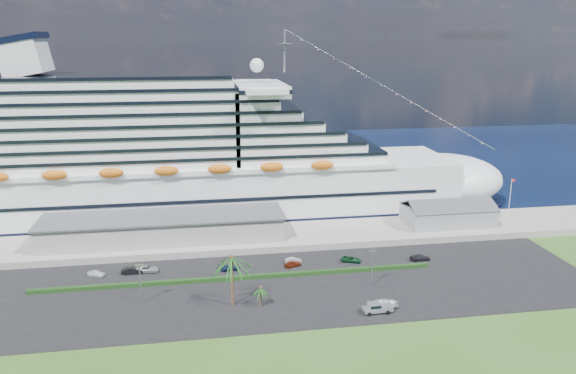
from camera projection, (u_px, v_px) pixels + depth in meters
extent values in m
plane|color=#32531B|center=(285.00, 311.00, 109.73)|extent=(420.00, 420.00, 0.00)
cube|color=black|center=(277.00, 287.00, 120.20)|extent=(140.00, 38.00, 0.12)
cube|color=gray|center=(261.00, 237.00, 147.61)|extent=(240.00, 20.00, 1.80)
cube|color=black|center=(236.00, 165.00, 233.58)|extent=(420.00, 160.00, 0.02)
cube|color=silver|center=(184.00, 190.00, 165.50)|extent=(160.00, 30.00, 16.00)
ellipsoid|color=silver|center=(440.00, 180.00, 177.99)|extent=(40.00, 30.00, 16.00)
cube|color=black|center=(185.00, 212.00, 167.27)|extent=(164.00, 30.60, 2.40)
cube|color=silver|center=(137.00, 118.00, 157.99)|extent=(128.00, 26.00, 24.80)
cube|color=silver|center=(260.00, 89.00, 161.39)|extent=(14.00, 38.00, 3.20)
cube|color=silver|center=(25.00, 56.00, 149.09)|extent=(11.58, 14.00, 11.58)
cylinder|color=gray|center=(284.00, 51.00, 159.75)|extent=(0.70, 0.70, 12.00)
ellipsoid|color=#C55F12|center=(166.00, 171.00, 147.27)|extent=(90.00, 2.40, 2.60)
ellipsoid|color=#C55F12|center=(171.00, 148.00, 177.37)|extent=(90.00, 2.40, 2.60)
cube|color=black|center=(184.00, 188.00, 165.29)|extent=(144.00, 30.40, 0.90)
cube|color=gray|center=(164.00, 228.00, 142.69)|extent=(60.00, 14.00, 6.00)
cube|color=#4C4C54|center=(163.00, 217.00, 141.88)|extent=(61.00, 15.00, 0.40)
cube|color=gray|center=(448.00, 215.00, 154.86)|extent=(24.00, 12.00, 4.80)
cube|color=#4C4C54|center=(454.00, 206.00, 151.07)|extent=(24.00, 6.31, 2.74)
cube|color=#4C4C54|center=(445.00, 200.00, 156.78)|extent=(24.00, 6.31, 2.74)
cylinder|color=silver|center=(510.00, 200.00, 156.74)|extent=(0.16, 0.16, 12.00)
cube|color=red|center=(514.00, 180.00, 155.35)|extent=(1.00, 0.04, 0.70)
cube|color=black|center=(238.00, 278.00, 123.58)|extent=(88.00, 1.10, 0.90)
cylinder|color=gray|center=(141.00, 285.00, 111.91)|extent=(0.24, 0.24, 8.00)
cube|color=gray|center=(139.00, 266.00, 110.84)|extent=(1.60, 0.35, 0.35)
cylinder|color=gray|center=(372.00, 269.00, 119.40)|extent=(0.24, 0.24, 8.00)
cube|color=gray|center=(373.00, 251.00, 118.33)|extent=(1.60, 0.35, 0.35)
cylinder|color=#47301E|center=(232.00, 282.00, 110.61)|extent=(0.54, 0.54, 10.50)
sphere|color=#47301E|center=(231.00, 257.00, 109.24)|extent=(0.98, 0.98, 0.98)
cylinder|color=#47301E|center=(261.00, 297.00, 110.86)|extent=(0.35, 0.35, 4.20)
sphere|color=#47301E|center=(261.00, 288.00, 110.32)|extent=(0.73, 0.73, 0.73)
imported|color=white|center=(96.00, 273.00, 125.27)|extent=(4.26, 2.95, 1.35)
imported|color=black|center=(132.00, 271.00, 126.59)|extent=(4.68, 1.72, 1.53)
imported|color=#969B9E|center=(147.00, 269.00, 127.51)|extent=(5.86, 3.62, 1.51)
imported|color=#142448|center=(230.00, 268.00, 128.43)|extent=(4.51, 2.20, 1.26)
imported|color=maroon|center=(293.00, 264.00, 130.49)|extent=(4.41, 3.00, 1.39)
imported|color=silver|center=(293.00, 260.00, 132.60)|extent=(3.97, 1.62, 1.28)
imported|color=#0E3B1E|center=(351.00, 259.00, 133.24)|extent=(5.23, 3.77, 1.32)
imported|color=#242328|center=(420.00, 257.00, 134.17)|extent=(4.96, 2.10, 1.43)
cylinder|color=black|center=(369.00, 314.00, 107.51)|extent=(0.87, 0.34, 0.86)
cylinder|color=black|center=(366.00, 309.00, 109.45)|extent=(0.87, 0.34, 0.86)
cylinder|color=black|center=(388.00, 312.00, 108.10)|extent=(0.87, 0.34, 0.86)
cylinder|color=black|center=(385.00, 308.00, 110.04)|extent=(0.87, 0.34, 0.86)
cube|color=#B2B4B9|center=(378.00, 309.00, 108.70)|extent=(5.89, 2.40, 0.75)
cube|color=#B2B4B9|center=(386.00, 306.00, 108.83)|extent=(2.67, 2.21, 0.59)
cube|color=#B2B4B9|center=(374.00, 306.00, 108.39)|extent=(2.45, 2.14, 1.02)
cube|color=black|center=(374.00, 305.00, 108.36)|extent=(2.24, 2.19, 0.59)
cube|color=#B2B4B9|center=(366.00, 309.00, 108.26)|extent=(1.06, 2.08, 0.38)
cube|color=gray|center=(386.00, 306.00, 110.58)|extent=(4.89, 1.98, 0.13)
cylinder|color=gray|center=(376.00, 306.00, 110.23)|extent=(2.31, 0.18, 0.08)
cylinder|color=black|center=(390.00, 309.00, 109.81)|extent=(0.68, 0.26, 0.67)
cylinder|color=black|center=(387.00, 304.00, 111.60)|extent=(0.68, 0.26, 0.67)
imported|color=white|center=(387.00, 303.00, 110.42)|extent=(5.46, 4.01, 1.10)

